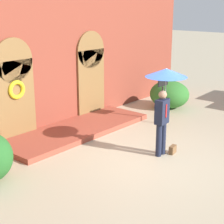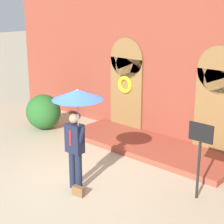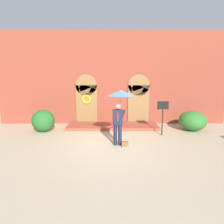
% 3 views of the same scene
% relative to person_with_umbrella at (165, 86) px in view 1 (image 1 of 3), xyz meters
% --- Properties ---
extents(ground_plane, '(80.00, 80.00, 0.00)m').
position_rel_person_with_umbrella_xyz_m(ground_plane, '(-0.29, 0.02, -1.91)').
color(ground_plane, tan).
extents(building_facade, '(14.00, 2.30, 5.60)m').
position_rel_person_with_umbrella_xyz_m(building_facade, '(-0.29, 4.17, 0.77)').
color(building_facade, brown).
rests_on(building_facade, ground).
extents(person_with_umbrella, '(1.10, 1.10, 2.36)m').
position_rel_person_with_umbrella_xyz_m(person_with_umbrella, '(0.00, 0.00, 0.00)').
color(person_with_umbrella, '#191E33').
rests_on(person_with_umbrella, ground).
extents(handbag, '(0.30, 0.16, 0.22)m').
position_rel_person_with_umbrella_xyz_m(handbag, '(0.20, -0.20, -1.80)').
color(handbag, brown).
rests_on(handbag, ground).
extents(sign_post, '(0.56, 0.06, 1.72)m').
position_rel_person_with_umbrella_xyz_m(sign_post, '(2.19, 1.47, -0.75)').
color(sign_post, black).
rests_on(sign_post, ground).
extents(shrub_right, '(1.46, 1.55, 1.07)m').
position_rel_person_with_umbrella_xyz_m(shrub_right, '(4.09, 2.37, -1.38)').
color(shrub_right, '#2D6B28').
rests_on(shrub_right, ground).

